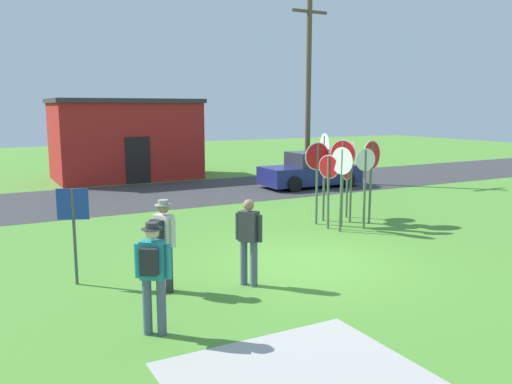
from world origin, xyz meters
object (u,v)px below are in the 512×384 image
at_px(utility_pole, 308,88).
at_px(parked_car_on_street, 311,171).
at_px(stop_sign_nearest, 317,168).
at_px(person_on_left, 163,239).
at_px(person_in_teal, 153,271).
at_px(stop_sign_leaning_right, 371,166).
at_px(stop_sign_center_cluster, 365,176).
at_px(stop_sign_far_back, 351,169).
at_px(stop_sign_rear_left, 342,174).
at_px(info_panel_leftmost, 74,219).
at_px(stop_sign_leaning_left, 347,174).
at_px(stop_sign_rear_right, 328,179).
at_px(stop_sign_tallest, 343,167).
at_px(stop_sign_low_front, 324,160).
at_px(person_in_blue, 249,237).

xyz_separation_m(utility_pole, parked_car_on_street, (-0.66, -1.31, -3.57)).
xyz_separation_m(stop_sign_nearest, person_on_left, (-5.80, -3.39, -0.65)).
relative_size(stop_sign_nearest, person_in_teal, 1.39).
bearing_deg(stop_sign_leaning_right, stop_sign_nearest, 155.65).
height_order(stop_sign_center_cluster, person_on_left, stop_sign_center_cluster).
distance_m(stop_sign_far_back, stop_sign_rear_left, 1.31).
relative_size(person_in_teal, person_on_left, 1.00).
bearing_deg(utility_pole, info_panel_leftmost, -140.73).
bearing_deg(parked_car_on_street, person_in_teal, -133.03).
bearing_deg(person_in_teal, stop_sign_leaning_right, 29.32).
bearing_deg(stop_sign_rear_left, utility_pole, 61.53).
relative_size(stop_sign_leaning_left, info_panel_leftmost, 1.06).
relative_size(stop_sign_center_cluster, stop_sign_rear_right, 1.09).
distance_m(stop_sign_tallest, person_on_left, 6.86).
bearing_deg(info_panel_leftmost, stop_sign_far_back, 13.40).
height_order(stop_sign_rear_right, person_on_left, stop_sign_rear_right).
height_order(stop_sign_low_front, stop_sign_leaning_left, stop_sign_low_front).
distance_m(stop_sign_tallest, stop_sign_leaning_left, 1.42).
relative_size(utility_pole, person_on_left, 4.69).
bearing_deg(info_panel_leftmost, stop_sign_leaning_left, 16.59).
bearing_deg(stop_sign_rear_left, stop_sign_leaning_left, 47.14).
relative_size(stop_sign_low_front, stop_sign_rear_left, 1.13).
height_order(stop_sign_tallest, stop_sign_leaning_left, stop_sign_tallest).
distance_m(parked_car_on_street, stop_sign_nearest, 7.51).
xyz_separation_m(stop_sign_far_back, person_on_left, (-6.86, -3.16, -0.59)).
bearing_deg(stop_sign_rear_left, parked_car_on_street, 61.22).
bearing_deg(utility_pole, person_in_blue, -128.30).
xyz_separation_m(stop_sign_leaning_right, info_panel_leftmost, (-8.63, -1.53, -0.40)).
height_order(utility_pole, stop_sign_leaning_right, utility_pole).
bearing_deg(utility_pole, stop_sign_rear_left, -118.47).
bearing_deg(stop_sign_leaning_right, stop_sign_tallest, 177.84).
bearing_deg(stop_sign_low_front, stop_sign_nearest, -148.02).
distance_m(stop_sign_tallest, stop_sign_nearest, 0.76).
bearing_deg(info_panel_leftmost, stop_sign_rear_left, 8.74).
bearing_deg(stop_sign_rear_left, info_panel_leftmost, -171.26).
bearing_deg(stop_sign_rear_left, stop_sign_rear_right, 104.98).
relative_size(stop_sign_center_cluster, stop_sign_leaning_right, 0.93).
relative_size(stop_sign_rear_right, person_on_left, 1.21).
xyz_separation_m(utility_pole, stop_sign_nearest, (-4.74, -7.55, -2.60)).
bearing_deg(stop_sign_rear_left, person_in_teal, -148.36).
bearing_deg(stop_sign_low_front, info_panel_leftmost, -162.01).
bearing_deg(person_in_blue, stop_sign_tallest, 34.47).
xyz_separation_m(stop_sign_rear_left, info_panel_leftmost, (-7.23, -1.11, -0.29)).
height_order(stop_sign_far_back, stop_sign_low_front, stop_sign_low_front).
bearing_deg(stop_sign_leaning_right, stop_sign_center_cluster, -142.82).
distance_m(stop_sign_center_cluster, stop_sign_low_front, 1.50).
xyz_separation_m(stop_sign_leaning_right, person_in_teal, (-8.01, -4.50, -0.70)).
height_order(stop_sign_rear_left, stop_sign_nearest, stop_sign_nearest).
relative_size(stop_sign_tallest, stop_sign_low_front, 0.95).
height_order(stop_sign_low_front, person_on_left, stop_sign_low_front).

